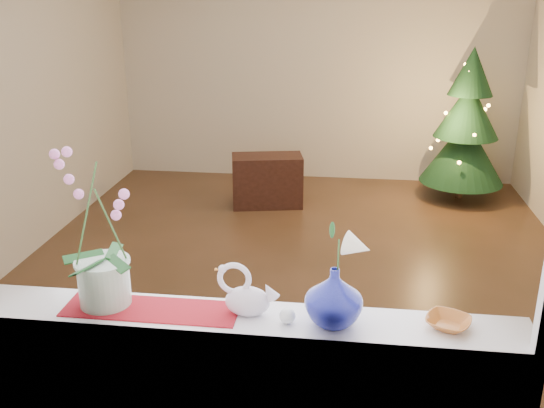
% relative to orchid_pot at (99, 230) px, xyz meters
% --- Properties ---
extents(ground, '(5.00, 5.00, 0.00)m').
position_rel_orchid_pot_xyz_m(ground, '(0.57, 2.35, -1.24)').
color(ground, '#392717').
rests_on(ground, ground).
extents(wall_back, '(4.50, 0.10, 2.70)m').
position_rel_orchid_pot_xyz_m(wall_back, '(0.57, 4.85, 0.11)').
color(wall_back, beige).
rests_on(wall_back, ground).
extents(wall_front, '(4.50, 0.10, 2.70)m').
position_rel_orchid_pot_xyz_m(wall_front, '(0.57, -0.15, 0.11)').
color(wall_front, beige).
rests_on(wall_front, ground).
extents(wall_left, '(0.10, 5.00, 2.70)m').
position_rel_orchid_pot_xyz_m(wall_left, '(-1.68, 2.35, 0.11)').
color(wall_left, beige).
rests_on(wall_left, ground).
extents(windowsill, '(2.20, 0.26, 0.04)m').
position_rel_orchid_pot_xyz_m(windowsill, '(0.57, -0.02, -0.34)').
color(windowsill, white).
rests_on(windowsill, window_apron).
extents(window_frame, '(2.22, 0.06, 1.60)m').
position_rel_orchid_pot_xyz_m(window_frame, '(0.57, -0.12, 0.46)').
color(window_frame, white).
rests_on(window_frame, windowsill).
extents(runner, '(0.70, 0.20, 0.01)m').
position_rel_orchid_pot_xyz_m(runner, '(0.19, -0.02, -0.32)').
color(runner, maroon).
rests_on(runner, windowsill).
extents(orchid_pot, '(0.26, 0.26, 0.65)m').
position_rel_orchid_pot_xyz_m(orchid_pot, '(0.00, 0.00, 0.00)').
color(orchid_pot, beige).
rests_on(orchid_pot, windowsill).
extents(swan, '(0.27, 0.20, 0.21)m').
position_rel_orchid_pot_xyz_m(swan, '(0.58, -0.00, -0.22)').
color(swan, silver).
rests_on(swan, windowsill).
extents(blue_vase, '(0.33, 0.33, 0.26)m').
position_rel_orchid_pot_xyz_m(blue_vase, '(0.92, -0.03, -0.19)').
color(blue_vase, navy).
rests_on(blue_vase, windowsill).
extents(lily, '(0.15, 0.08, 0.20)m').
position_rel_orchid_pot_xyz_m(lily, '(0.92, -0.03, 0.04)').
color(lily, white).
rests_on(lily, blue_vase).
extents(paperweight, '(0.08, 0.08, 0.06)m').
position_rel_orchid_pot_xyz_m(paperweight, '(0.74, -0.05, -0.29)').
color(paperweight, white).
rests_on(paperweight, windowsill).
extents(amber_dish, '(0.18, 0.18, 0.03)m').
position_rel_orchid_pot_xyz_m(amber_dish, '(1.35, -0.01, -0.31)').
color(amber_dish, '#AB5E24').
rests_on(amber_dish, windowsill).
extents(xmas_tree, '(1.11, 1.11, 1.58)m').
position_rel_orchid_pot_xyz_m(xmas_tree, '(2.15, 4.28, -0.45)').
color(xmas_tree, black).
rests_on(xmas_tree, ground).
extents(side_table, '(0.76, 0.49, 0.53)m').
position_rel_orchid_pot_xyz_m(side_table, '(0.14, 3.79, -0.98)').
color(side_table, black).
rests_on(side_table, ground).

